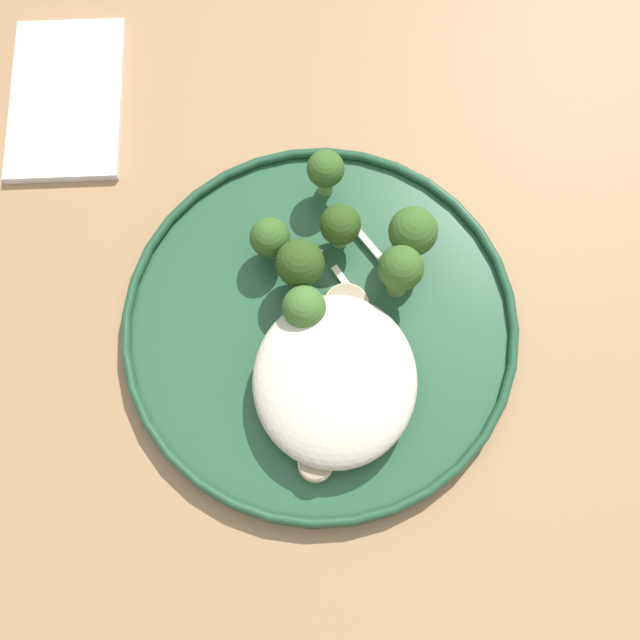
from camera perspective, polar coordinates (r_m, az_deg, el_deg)
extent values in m
plane|color=#665B51|center=(1.31, 0.57, -9.76)|extent=(6.00, 6.00, 0.00)
cube|color=#9E754C|center=(0.60, 1.23, 0.64)|extent=(1.40, 1.00, 0.04)
cylinder|color=#235133|center=(0.57, 0.00, -0.47)|extent=(0.29, 0.29, 0.01)
torus|color=#204B2E|center=(0.57, 0.00, -0.21)|extent=(0.29, 0.29, 0.01)
ellipsoid|color=beige|center=(0.54, 1.19, -4.42)|extent=(0.12, 0.11, 0.04)
cylinder|color=#E5C689|center=(0.56, -0.28, -1.14)|extent=(0.02, 0.02, 0.01)
cylinder|color=#958159|center=(0.55, -0.28, -0.92)|extent=(0.02, 0.02, 0.00)
cylinder|color=beige|center=(0.54, -0.33, -10.56)|extent=(0.02, 0.02, 0.01)
cylinder|color=#988766|center=(0.53, -0.33, -10.46)|extent=(0.02, 0.02, 0.00)
cylinder|color=#E5C689|center=(0.55, 4.61, -2.30)|extent=(0.02, 0.02, 0.02)
cylinder|color=#958159|center=(0.54, 4.68, -2.05)|extent=(0.02, 0.02, 0.00)
cylinder|color=#DBB77A|center=(0.55, 2.32, -2.12)|extent=(0.02, 0.02, 0.02)
cylinder|color=#8E774F|center=(0.54, 2.36, -1.86)|extent=(0.02, 0.02, 0.00)
cylinder|color=beige|center=(0.56, 1.93, 0.95)|extent=(0.03, 0.03, 0.01)
cylinder|color=#988766|center=(0.55, 1.96, 1.21)|extent=(0.03, 0.03, 0.00)
cylinder|color=#89A356|center=(0.57, -1.42, 3.27)|extent=(0.02, 0.02, 0.02)
sphere|color=#2D4C19|center=(0.55, -1.48, 4.20)|extent=(0.04, 0.04, 0.04)
cylinder|color=#89A356|center=(0.58, 1.29, 6.17)|extent=(0.02, 0.02, 0.02)
sphere|color=#2D4C19|center=(0.57, 1.33, 7.02)|extent=(0.03, 0.03, 0.03)
cylinder|color=#89A356|center=(0.58, -3.59, 5.28)|extent=(0.01, 0.01, 0.02)
sphere|color=#386023|center=(0.56, -3.70, 6.06)|extent=(0.03, 0.03, 0.03)
cylinder|color=#7A994C|center=(0.58, 6.56, 5.43)|extent=(0.02, 0.02, 0.02)
sphere|color=#386023|center=(0.56, 6.85, 6.48)|extent=(0.04, 0.04, 0.04)
cylinder|color=#7A994C|center=(0.56, -1.14, 0.16)|extent=(0.01, 0.01, 0.02)
sphere|color=#42702D|center=(0.54, -1.18, 0.94)|extent=(0.03, 0.03, 0.03)
cylinder|color=#89A356|center=(0.60, 0.40, 10.02)|extent=(0.01, 0.01, 0.02)
sphere|color=#386023|center=(0.58, 0.41, 11.04)|extent=(0.03, 0.03, 0.03)
cylinder|color=#89A356|center=(0.57, 5.71, 2.84)|extent=(0.02, 0.02, 0.03)
sphere|color=#386023|center=(0.54, 5.97, 3.82)|extent=(0.03, 0.03, 0.03)
cube|color=silver|center=(0.59, -1.79, 5.26)|extent=(0.01, 0.04, 0.00)
cube|color=silver|center=(0.57, 2.65, 1.80)|extent=(0.05, 0.04, 0.00)
cube|color=silver|center=(0.59, 3.32, 5.93)|extent=(0.05, 0.04, 0.00)
cube|color=white|center=(0.69, -18.10, 15.20)|extent=(0.16, 0.10, 0.01)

